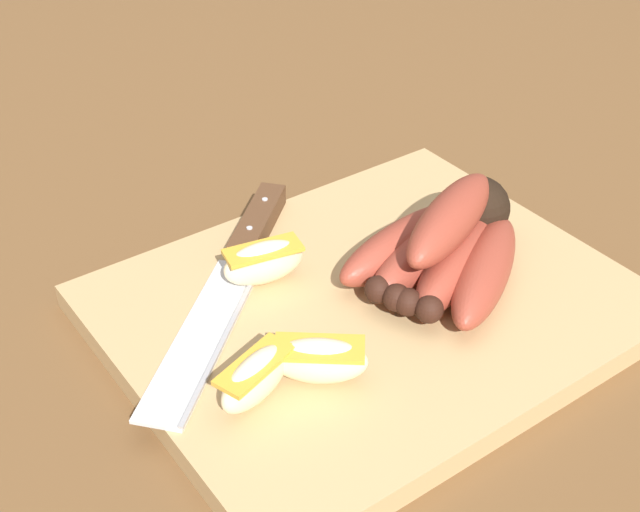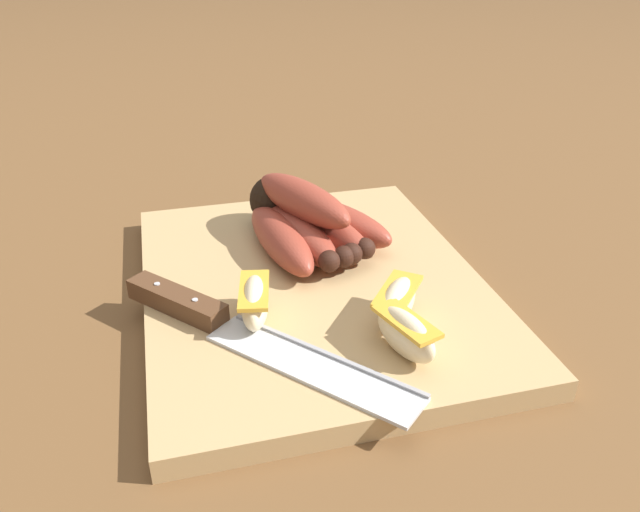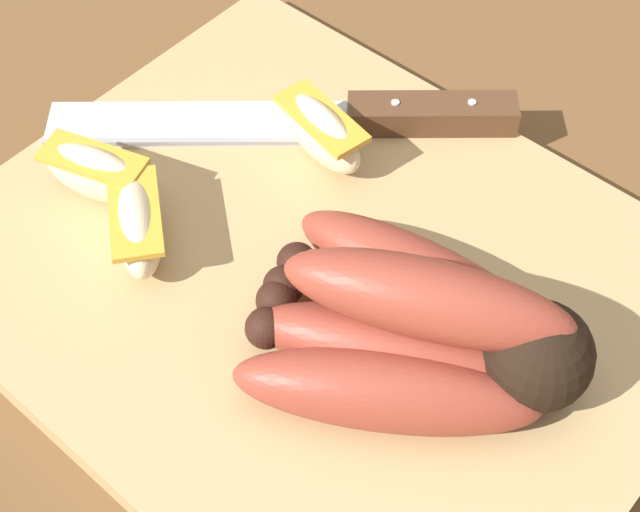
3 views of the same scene
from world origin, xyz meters
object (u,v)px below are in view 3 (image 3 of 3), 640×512
at_px(apple_wedge_middle, 138,225).
at_px(banana_bunch, 422,327).
at_px(apple_wedge_near, 96,173).
at_px(chefs_knife, 351,118).
at_px(apple_wedge_far, 321,132).

bearing_deg(apple_wedge_middle, banana_bunch, 15.68).
relative_size(banana_bunch, apple_wedge_near, 2.54).
distance_m(chefs_knife, apple_wedge_middle, 0.15).
relative_size(banana_bunch, apple_wedge_far, 2.50).
relative_size(banana_bunch, apple_wedge_middle, 2.55).
xyz_separation_m(apple_wedge_near, apple_wedge_middle, (0.04, -0.01, -0.00)).
xyz_separation_m(apple_wedge_middle, apple_wedge_far, (0.03, 0.11, 0.00)).
relative_size(banana_bunch, chefs_knife, 0.74).
xyz_separation_m(banana_bunch, apple_wedge_far, (-0.12, 0.07, -0.01)).
distance_m(apple_wedge_near, apple_wedge_far, 0.13).
distance_m(banana_bunch, apple_wedge_far, 0.14).
bearing_deg(apple_wedge_far, apple_wedge_middle, -104.24).
bearing_deg(apple_wedge_near, banana_bunch, 9.59).
distance_m(chefs_knife, apple_wedge_near, 0.15).
distance_m(banana_bunch, apple_wedge_middle, 0.16).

